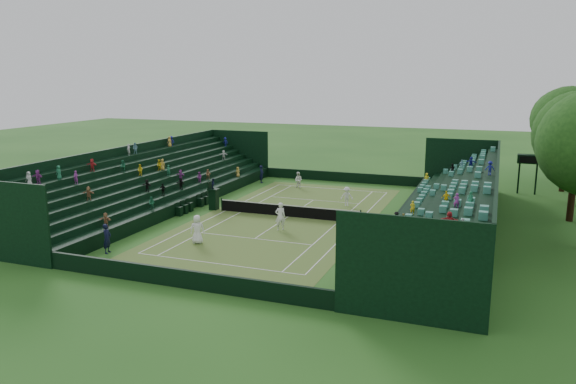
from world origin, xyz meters
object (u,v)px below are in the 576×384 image
player_near_west (197,229)px  player_far_west (299,180)px  umpire_chair (214,196)px  player_far_east (347,196)px  tennis_net (288,210)px  player_near_east (280,216)px

player_near_west → player_far_west: player_near_west is taller
umpire_chair → player_near_west: bearing=-68.4°
umpire_chair → player_far_west: size_ratio=1.62×
player_near_west → player_far_east: 15.43m
tennis_net → player_near_west: player_near_west is taller
player_far_west → player_far_east: player_far_east is taller
player_far_east → umpire_chair: bearing=-167.6°
player_far_east → player_near_east: bearing=-120.5°
umpire_chair → player_far_west: 11.44m
umpire_chair → player_far_west: umpire_chair is taller
umpire_chair → player_far_east: size_ratio=1.59×
player_near_west → player_far_west: bearing=-111.6°
tennis_net → player_near_east: size_ratio=5.75×
player_far_west → umpire_chair: bearing=-93.0°
umpire_chair → player_near_west: (3.52, -8.88, -0.15)m
player_near_west → player_far_east: size_ratio=1.18×
tennis_net → player_far_west: bearing=105.5°
umpire_chair → player_far_east: umpire_chair is taller
player_near_east → player_far_west: bearing=-111.6°
player_near_west → player_near_east: size_ratio=0.95×
tennis_net → umpire_chair: bearing=178.4°
player_near_west → tennis_net: bearing=-131.1°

